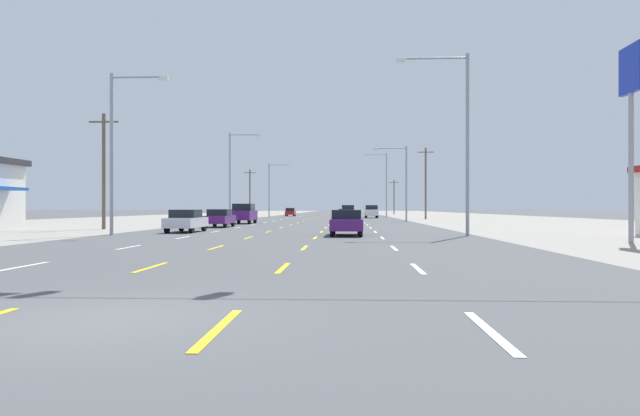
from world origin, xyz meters
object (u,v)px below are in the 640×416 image
at_px(sedan_inner_right_distant_a, 348,212).
at_px(hatchback_far_left_distant_b, 290,212).
at_px(streetlight_right_row_0, 461,131).
at_px(streetlight_right_row_2, 384,180).
at_px(streetlight_right_row_1, 403,178).
at_px(streetlight_left_row_2, 271,186).
at_px(suv_far_left_midfar, 244,213).
at_px(suv_far_right_farthest, 371,211).
at_px(sedan_far_left_mid, 220,218).
at_px(pole_sign_right_row_0, 631,94).
at_px(sedan_far_left_near, 186,221).
at_px(streetlight_left_row_1, 233,171).
at_px(sedan_inner_right_nearest, 346,222).
at_px(sedan_inner_right_far, 346,215).
at_px(suv_inner_right_farther, 348,211).
at_px(streetlight_left_row_0, 117,142).

relative_size(sedan_inner_right_distant_a, hatchback_far_left_distant_b, 1.15).
xyz_separation_m(streetlight_right_row_0, streetlight_right_row_2, (0.02, 66.47, 0.39)).
xyz_separation_m(streetlight_right_row_1, streetlight_left_row_2, (-19.52, 33.23, 0.32)).
xyz_separation_m(suv_far_left_midfar, streetlight_right_row_0, (16.61, -24.09, 4.85)).
xyz_separation_m(streetlight_right_row_0, streetlight_right_row_1, (-0.03, 33.23, -0.86)).
relative_size(suv_far_right_farthest, streetlight_right_row_0, 0.48).
bearing_deg(streetlight_left_row_2, suv_far_left_midfar, -86.03).
height_order(sedan_far_left_mid, streetlight_right_row_1, streetlight_right_row_1).
height_order(pole_sign_right_row_0, streetlight_right_row_2, streetlight_right_row_2).
relative_size(sedan_far_left_near, suv_far_right_farthest, 0.92).
distance_m(suv_far_right_farthest, hatchback_far_left_distant_b, 22.29).
bearing_deg(streetlight_left_row_1, suv_far_right_farthest, 54.18).
bearing_deg(sedan_inner_right_nearest, streetlight_left_row_1, 111.77).
relative_size(sedan_far_left_near, pole_sign_right_row_0, 0.51).
relative_size(sedan_inner_right_far, suv_inner_right_farther, 0.92).
bearing_deg(streetlight_right_row_0, streetlight_left_row_0, 180.00).
xyz_separation_m(suv_far_left_midfar, pole_sign_right_row_0, (23.06, -30.03, 5.68)).
height_order(sedan_inner_right_nearest, streetlight_right_row_0, streetlight_right_row_0).
distance_m(sedan_inner_right_nearest, streetlight_right_row_2, 66.79).
xyz_separation_m(sedan_inner_right_distant_a, hatchback_far_left_distant_b, (-10.63, 0.75, 0.03)).
distance_m(sedan_far_left_mid, suv_far_right_farthest, 45.24).
height_order(sedan_inner_right_nearest, sedan_inner_right_far, same).
distance_m(suv_far_right_farthest, streetlight_left_row_1, 29.39).
distance_m(sedan_far_left_near, suv_far_left_midfar, 19.94).
bearing_deg(sedan_inner_right_nearest, streetlight_right_row_2, 84.48).
relative_size(sedan_far_left_near, streetlight_right_row_2, 0.41).
distance_m(sedan_far_left_near, hatchback_far_left_distant_b, 69.68).
relative_size(streetlight_left_row_0, streetlight_right_row_2, 0.85).
relative_size(sedan_far_left_near, hatchback_far_left_distant_b, 1.15).
distance_m(sedan_inner_right_nearest, sedan_far_left_mid, 17.02).
bearing_deg(sedan_inner_right_distant_a, hatchback_far_left_distant_b, 175.99).
height_order(sedan_far_left_mid, suv_far_right_farthest, suv_far_right_farthest).
xyz_separation_m(sedan_far_left_mid, suv_inner_right_farther, (10.46, 41.59, 0.27)).
height_order(suv_far_right_farthest, sedan_inner_right_distant_a, suv_far_right_farthest).
height_order(suv_inner_right_farther, streetlight_right_row_1, streetlight_right_row_1).
bearing_deg(sedan_inner_right_distant_a, sedan_far_left_mid, -99.96).
xyz_separation_m(sedan_far_left_near, streetlight_right_row_2, (16.76, 62.32, 5.51)).
xyz_separation_m(sedan_inner_right_nearest, suv_far_right_farthest, (3.78, 56.53, 0.27)).
relative_size(suv_far_right_farthest, streetlight_right_row_1, 0.57).
relative_size(hatchback_far_left_distant_b, streetlight_left_row_2, 0.42).
distance_m(sedan_inner_right_nearest, streetlight_left_row_1, 35.92).
height_order(suv_far_left_midfar, streetlight_left_row_1, streetlight_left_row_1).
bearing_deg(streetlight_right_row_1, sedan_inner_right_nearest, -100.90).
xyz_separation_m(suv_far_left_midfar, suv_far_right_farthest, (14.00, 32.66, 0.00)).
xyz_separation_m(sedan_inner_right_nearest, hatchback_far_left_distant_b, (-10.53, 73.62, 0.03)).
height_order(hatchback_far_left_distant_b, streetlight_left_row_0, streetlight_left_row_0).
relative_size(suv_far_right_farthest, sedan_inner_right_distant_a, 1.09).
bearing_deg(sedan_inner_right_far, streetlight_right_row_2, 79.86).
bearing_deg(streetlight_left_row_2, sedan_inner_right_nearest, -78.76).
relative_size(sedan_inner_right_distant_a, streetlight_left_row_1, 0.44).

